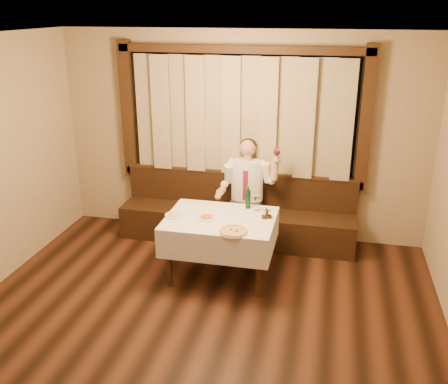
% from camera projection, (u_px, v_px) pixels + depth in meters
% --- Properties ---
extents(room, '(5.01, 6.01, 2.81)m').
position_uv_depth(room, '(203.00, 177.00, 4.87)').
color(room, black).
rests_on(room, ground).
extents(banquette, '(3.20, 0.61, 0.94)m').
position_uv_depth(banquette, '(237.00, 218.00, 6.89)').
color(banquette, black).
rests_on(banquette, ground).
extents(dining_table, '(1.27, 0.97, 0.76)m').
position_uv_depth(dining_table, '(220.00, 226.00, 5.84)').
color(dining_table, black).
rests_on(dining_table, ground).
extents(pizza, '(0.33, 0.33, 0.03)m').
position_uv_depth(pizza, '(233.00, 231.00, 5.41)').
color(pizza, white).
rests_on(pizza, dining_table).
extents(pasta_red, '(0.23, 0.23, 0.08)m').
position_uv_depth(pasta_red, '(207.00, 216.00, 5.77)').
color(pasta_red, white).
rests_on(pasta_red, dining_table).
extents(pasta_cream, '(0.24, 0.24, 0.08)m').
position_uv_depth(pasta_cream, '(175.00, 213.00, 5.84)').
color(pasta_cream, white).
rests_on(pasta_cream, dining_table).
extents(green_bottle, '(0.06, 0.06, 0.28)m').
position_uv_depth(green_bottle, '(248.00, 199.00, 6.02)').
color(green_bottle, '#104D2D').
rests_on(green_bottle, dining_table).
extents(table_wine_glass, '(0.08, 0.08, 0.21)m').
position_uv_depth(table_wine_glass, '(257.00, 199.00, 5.94)').
color(table_wine_glass, white).
rests_on(table_wine_glass, dining_table).
extents(cruet_caddy, '(0.12, 0.09, 0.12)m').
position_uv_depth(cruet_caddy, '(267.00, 215.00, 5.77)').
color(cruet_caddy, black).
rests_on(cruet_caddy, dining_table).
extents(seated_man, '(0.80, 0.60, 1.45)m').
position_uv_depth(seated_man, '(247.00, 185.00, 6.59)').
color(seated_man, black).
rests_on(seated_man, ground).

